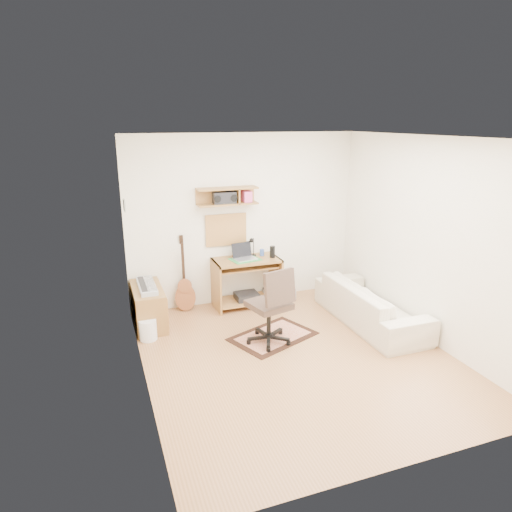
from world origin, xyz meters
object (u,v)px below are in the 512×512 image
object	(u,v)px
cabinet	(148,306)
sofa	(371,298)
task_chair	(269,305)
printer	(279,294)
desk	(247,282)

from	to	relation	value
cabinet	sofa	distance (m)	3.13
task_chair	printer	xyz separation A→B (m)	(0.70, 1.34, -0.44)
sofa	desk	bearing A→B (deg)	50.36
desk	cabinet	xyz separation A→B (m)	(-1.52, -0.19, -0.10)
printer	task_chair	bearing A→B (deg)	-125.18
cabinet	printer	xyz separation A→B (m)	(2.09, 0.27, -0.19)
desk	sofa	world-z (taller)	sofa
desk	cabinet	distance (m)	1.54
desk	printer	world-z (taller)	desk
desk	printer	size ratio (longest dim) A/B	2.26
desk	sofa	xyz separation A→B (m)	(1.44, -1.19, 0.01)
sofa	task_chair	bearing A→B (deg)	92.69
task_chair	sofa	xyz separation A→B (m)	(1.57, 0.07, -0.15)
desk	task_chair	xyz separation A→B (m)	(-0.13, -1.27, 0.15)
printer	sofa	size ratio (longest dim) A/B	0.23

